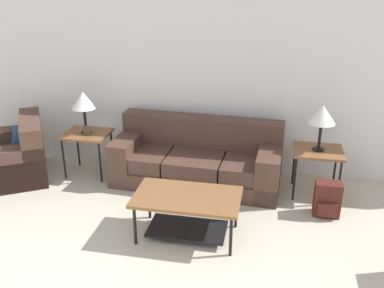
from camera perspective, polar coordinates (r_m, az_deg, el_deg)
name	(u,v)px	position (r m, az deg, el deg)	size (l,w,h in m)	color
wall_back	(208,76)	(5.74, 2.18, 9.05)	(9.07, 0.06, 2.60)	white
couch	(197,161)	(5.58, 0.71, -2.25)	(2.18, 0.97, 0.82)	#4C3328
armchair	(14,157)	(6.19, -22.69, -1.58)	(1.29, 1.34, 0.80)	#4C3328
coffee_table	(187,206)	(4.45, -0.65, -8.31)	(1.09, 0.63, 0.48)	brown
side_table_left	(87,137)	(5.88, -13.85, 0.93)	(0.59, 0.51, 0.59)	brown
side_table_right	(318,154)	(5.39, 16.41, -1.34)	(0.59, 0.51, 0.59)	brown
table_lamp_left	(83,101)	(5.72, -14.31, 5.57)	(0.31, 0.31, 0.56)	black
table_lamp_right	(322,115)	(5.22, 16.99, 3.68)	(0.31, 0.31, 0.56)	black
backpack	(327,199)	(5.11, 17.59, -7.07)	(0.29, 0.26, 0.41)	#4C1E19
picture_frame	(87,131)	(5.76, -13.84, 1.76)	(0.10, 0.04, 0.13)	#4C3828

